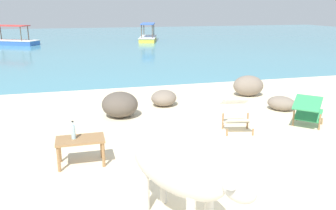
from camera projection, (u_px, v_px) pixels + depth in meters
name	position (u px, v px, depth m)	size (l,w,h in m)	color
sand_beach	(250.00, 202.00, 4.60)	(18.00, 14.00, 0.04)	beige
water_surface	(105.00, 42.00, 25.05)	(60.00, 36.00, 0.03)	teal
cow	(179.00, 170.00, 3.96)	(1.15, 1.77, 1.02)	beige
low_bench_table	(80.00, 143.00, 5.54)	(0.76, 0.44, 0.45)	olive
bottle	(73.00, 132.00, 5.48)	(0.07, 0.07, 0.30)	#A3C6D1
deck_chair_near	(236.00, 112.00, 7.12)	(0.68, 0.86, 0.68)	olive
deck_chair_far	(308.00, 110.00, 7.27)	(0.92, 0.92, 0.68)	olive
shore_rock_large	(164.00, 98.00, 8.92)	(0.68, 0.62, 0.41)	gray
shore_rock_medium	(281.00, 103.00, 8.54)	(0.68, 0.50, 0.35)	gray
shore_rock_small	(248.00, 86.00, 9.89)	(0.85, 0.63, 0.59)	gray
shore_rock_flat	(120.00, 104.00, 7.99)	(0.83, 0.80, 0.59)	brown
boat_yellow	(148.00, 37.00, 25.96)	(2.09, 3.85, 1.29)	gold
boat_blue	(11.00, 41.00, 23.34)	(3.77, 2.80, 1.29)	#3866B7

